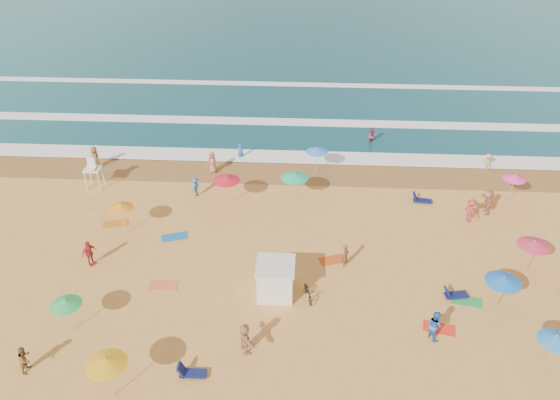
{
  "coord_description": "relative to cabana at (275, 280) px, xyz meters",
  "views": [
    {
      "loc": [
        2.22,
        -25.56,
        21.65
      ],
      "look_at": [
        0.5,
        6.0,
        1.5
      ],
      "focal_mm": 35.0,
      "sensor_mm": 36.0,
      "label": 1
    }
  ],
  "objects": [
    {
      "name": "ground",
      "position": [
        -0.66,
        1.76,
        -1.0
      ],
      "size": [
        220.0,
        220.0,
        0.0
      ],
      "primitive_type": "plane",
      "color": "gold",
      "rests_on": "ground"
    },
    {
      "name": "wet_sand",
      "position": [
        -0.66,
        14.26,
        -0.99
      ],
      "size": [
        220.0,
        220.0,
        0.0
      ],
      "primitive_type": "plane",
      "color": "olive",
      "rests_on": "ground"
    },
    {
      "name": "surf_foam",
      "position": [
        -0.66,
        23.08,
        -0.9
      ],
      "size": [
        200.0,
        18.7,
        0.05
      ],
      "color": "white",
      "rests_on": "ground"
    },
    {
      "name": "cabana",
      "position": [
        0.0,
        0.0,
        0.0
      ],
      "size": [
        2.0,
        2.0,
        2.0
      ],
      "primitive_type": "cube",
      "color": "silver",
      "rests_on": "ground"
    },
    {
      "name": "cabana_roof",
      "position": [
        0.0,
        0.0,
        1.06
      ],
      "size": [
        2.2,
        2.2,
        0.12
      ],
      "primitive_type": "cube",
      "color": "silver",
      "rests_on": "cabana"
    },
    {
      "name": "bicycle",
      "position": [
        1.9,
        -0.3,
        -0.56
      ],
      "size": [
        0.97,
        1.77,
        0.88
      ],
      "primitive_type": "imported",
      "rotation": [
        0.0,
        0.0,
        0.24
      ],
      "color": "black",
      "rests_on": "ground"
    },
    {
      "name": "lifeguard_stand",
      "position": [
        -14.52,
        11.29,
        0.05
      ],
      "size": [
        1.2,
        1.2,
        2.1
      ],
      "primitive_type": null,
      "color": "white",
      "rests_on": "ground"
    },
    {
      "name": "beach_umbrellas",
      "position": [
        -0.8,
        2.43,
        1.12
      ],
      "size": [
        57.39,
        24.83,
        0.8
      ],
      "color": "green",
      "rests_on": "ground"
    },
    {
      "name": "loungers",
      "position": [
        6.07,
        -2.5,
        -0.83
      ],
      "size": [
        61.52,
        24.27,
        0.34
      ],
      "color": "#101B53",
      "rests_on": "ground"
    },
    {
      "name": "towels",
      "position": [
        -1.91,
        -1.94,
        -0.98
      ],
      "size": [
        40.13,
        22.13,
        0.03
      ],
      "color": "red",
      "rests_on": "ground"
    },
    {
      "name": "beachgoers",
      "position": [
        1.37,
        6.2,
        -0.17
      ],
      "size": [
        39.7,
        27.09,
        2.14
      ],
      "color": "blue",
      "rests_on": "ground"
    }
  ]
}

